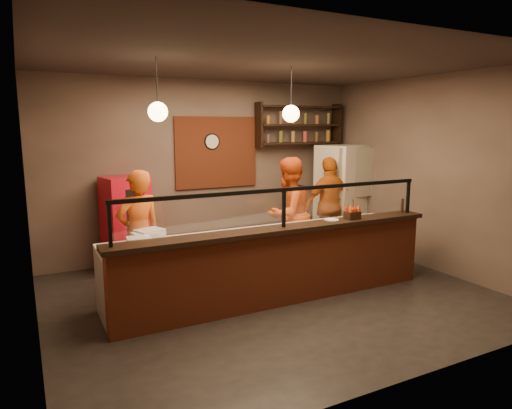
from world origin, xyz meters
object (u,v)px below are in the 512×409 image
red_cooler (126,224)px  pizza_dough (236,236)px  cook_left (139,233)px  cook_right (330,206)px  cook_mid (288,214)px  wall_clock (212,142)px  condiment_caddy (352,215)px  fridge (342,196)px  pepper_mill (402,205)px

red_cooler → pizza_dough: red_cooler is taller
cook_left → cook_right: (3.69, 0.55, 0.02)m
cook_mid → red_cooler: (-2.41, 1.17, -0.16)m
wall_clock → cook_mid: bearing=-63.2°
wall_clock → condiment_caddy: wall_clock is taller
cook_right → fridge: fridge is taller
red_cooler → condiment_caddy: size_ratio=7.76×
cook_left → pepper_mill: (3.84, -1.12, 0.27)m
wall_clock → cook_left: wall_clock is taller
wall_clock → condiment_caddy: 3.11m
cook_left → cook_mid: 2.49m
cook_left → fridge: fridge is taller
cook_left → pizza_dough: 1.38m
cook_right → red_cooler: 3.68m
cook_left → fridge: size_ratio=0.89×
cook_mid → condiment_caddy: 1.32m
wall_clock → pepper_mill: wall_clock is taller
wall_clock → fridge: size_ratio=0.15×
cook_right → condiment_caddy: size_ratio=9.01×
wall_clock → pizza_dough: size_ratio=0.58×
wall_clock → pizza_dough: bearing=-104.6°
cook_left → pepper_mill: cook_left is taller
cook_left → cook_mid: size_ratio=0.95×
cook_left → pizza_dough: (1.12, -0.81, 0.01)m
wall_clock → cook_mid: 2.03m
pizza_dough → condiment_caddy: condiment_caddy is taller
wall_clock → fridge: 2.81m
cook_mid → red_cooler: size_ratio=1.20×
wall_clock → red_cooler: size_ratio=0.19×
cook_right → condiment_caddy: bearing=66.2°
cook_mid → fridge: (1.75, 0.83, 0.07)m
wall_clock → cook_left: (-1.74, -1.55, -1.20)m
wall_clock → red_cooler: bearing=-169.4°
cook_right → fridge: size_ratio=0.91×
cook_left → pepper_mill: bearing=148.6°
wall_clock → condiment_caddy: size_ratio=1.48×
red_cooler → pepper_mill: red_cooler is taller
cook_right → pizza_dough: 2.90m
cook_mid → fridge: bearing=-175.0°
fridge → pizza_dough: (-3.11, -1.70, -0.10)m
wall_clock → cook_mid: (0.75, -1.48, -1.16)m
cook_mid → condiment_caddy: size_ratio=9.30×
pizza_dough → wall_clock: bearing=75.4°
cook_mid → cook_right: bearing=-178.3°
pepper_mill → condiment_caddy: bearing=-175.4°
cook_left → red_cooler: size_ratio=1.14×
cook_mid → red_cooler: cook_mid is taller
cook_left → cook_mid: (2.49, 0.07, 0.04)m
cook_left → pizza_dough: size_ratio=3.48×
fridge → red_cooler: (-4.16, 0.34, -0.22)m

